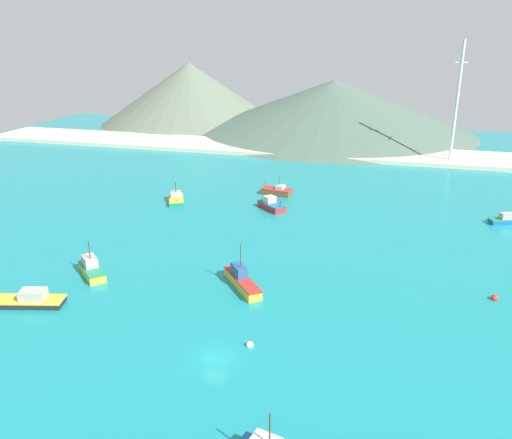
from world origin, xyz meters
TOP-DOWN VIEW (x-y plane):
  - ground at (0.00, 30.00)m, footprint 260.00×280.00m
  - fishing_boat_0 at (-26.29, 16.00)m, footprint 7.16×7.00m
  - fishing_boat_1 at (-7.06, 55.43)m, footprint 7.18×6.79m
  - fishing_boat_3 at (-8.35, 66.31)m, footprint 7.40×4.32m
  - fishing_boat_5 at (-29.69, 5.04)m, footprint 11.41×5.79m
  - fishing_boat_6 at (-2.38, 18.53)m, footprint 8.16×9.37m
  - fishing_boat_7 at (-28.97, 54.61)m, footprint 5.93×8.06m
  - buoy_0 at (3.25, 3.56)m, footprint 0.93×0.93m
  - buoy_1 at (33.65, 24.42)m, footprint 1.09×1.09m
  - beach_strip at (0.00, 114.79)m, footprint 247.00×21.65m
  - hill_west at (-68.56, 159.49)m, footprint 74.31×74.31m
  - hill_central at (-7.25, 152.68)m, footprint 106.37×106.37m
  - radio_tower at (32.79, 110.66)m, footprint 3.45×2.76m

SIDE VIEW (x-z plane):
  - ground at x=0.00m, z-range -0.50..0.00m
  - buoy_0 at x=3.25m, z-range -0.30..0.63m
  - buoy_1 at x=33.65m, z-range -0.35..0.74m
  - beach_strip at x=0.00m, z-range 0.00..1.20m
  - fishing_boat_5 at x=-29.69m, z-range -0.39..1.94m
  - fishing_boat_7 at x=-28.97m, z-range -1.52..3.09m
  - fishing_boat_3 at x=-8.35m, z-range -1.45..3.18m
  - fishing_boat_1 at x=-7.06m, z-range -0.46..2.36m
  - fishing_boat_6 at x=-2.38m, z-range -2.38..4.49m
  - fishing_boat_0 at x=-26.29m, z-range -1.81..3.96m
  - hill_central at x=-7.25m, z-range 0.00..19.63m
  - hill_west at x=-68.56m, z-range 0.00..24.71m
  - radio_tower at x=32.79m, z-range 0.34..34.88m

